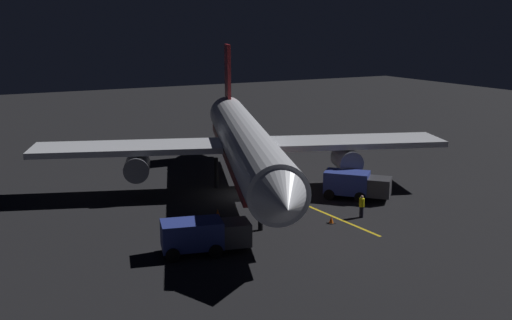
{
  "coord_description": "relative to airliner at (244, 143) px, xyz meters",
  "views": [
    {
      "loc": [
        21.73,
        43.62,
        14.3
      ],
      "look_at": [
        0.0,
        2.0,
        3.5
      ],
      "focal_mm": 41.35,
      "sensor_mm": 36.0,
      "label": 1
    }
  ],
  "objects": [
    {
      "name": "apron_guide_stripe",
      "position": [
        -2.78,
        4.6,
        -4.47
      ],
      "size": [
        1.75,
        19.0,
        0.01
      ],
      "primitive_type": "cube",
      "rotation": [
        0.0,
        0.0,
        0.08
      ],
      "color": "gold",
      "rests_on": "ground_plane"
    },
    {
      "name": "traffic_cone_near_right",
      "position": [
        -0.75,
        3.06,
        -4.23
      ],
      "size": [
        0.5,
        0.5,
        0.55
      ],
      "color": "#EA590F",
      "rests_on": "ground_plane"
    },
    {
      "name": "traffic_cone_near_left",
      "position": [
        7.49,
        5.11,
        -4.23
      ],
      "size": [
        0.5,
        0.5,
        0.55
      ],
      "color": "#EA590F",
      "rests_on": "ground_plane"
    },
    {
      "name": "airliner",
      "position": [
        0.0,
        0.0,
        0.0
      ],
      "size": [
        35.16,
        38.24,
        12.26
      ],
      "color": "silver",
      "rests_on": "ground_plane"
    },
    {
      "name": "traffic_cone_under_wing",
      "position": [
        -2.11,
        10.16,
        -4.23
      ],
      "size": [
        0.5,
        0.5,
        0.55
      ],
      "color": "#EA590F",
      "rests_on": "ground_plane"
    },
    {
      "name": "ground_plane",
      "position": [
        0.21,
        0.6,
        -4.58
      ],
      "size": [
        180.0,
        180.0,
        0.2
      ],
      "primitive_type": "cube",
      "color": "black"
    },
    {
      "name": "ground_crew_worker",
      "position": [
        -4.92,
        10.08,
        -3.59
      ],
      "size": [
        0.4,
        0.4,
        1.74
      ],
      "color": "black",
      "rests_on": "ground_plane"
    },
    {
      "name": "traffic_cone_far",
      "position": [
        4.65,
        4.76,
        -4.23
      ],
      "size": [
        0.5,
        0.5,
        0.55
      ],
      "color": "#EA590F",
      "rests_on": "ground_plane"
    },
    {
      "name": "catering_truck",
      "position": [
        -7.42,
        5.79,
        -3.29
      ],
      "size": [
        5.27,
        5.33,
        2.3
      ],
      "color": "navy",
      "rests_on": "ground_plane"
    },
    {
      "name": "baggage_truck",
      "position": [
        8.56,
        11.14,
        -3.32
      ],
      "size": [
        5.96,
        3.39,
        2.2
      ],
      "color": "navy",
      "rests_on": "ground_plane"
    }
  ]
}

